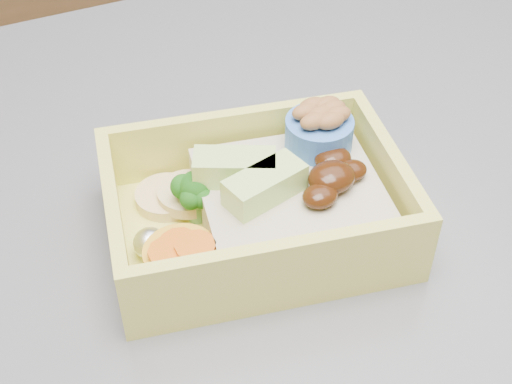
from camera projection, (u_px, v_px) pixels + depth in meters
name	position (u px, v px, depth m)	size (l,w,h in m)	color
bento_box	(265.00, 202.00, 0.49)	(0.22, 0.18, 0.07)	#E1DD5C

